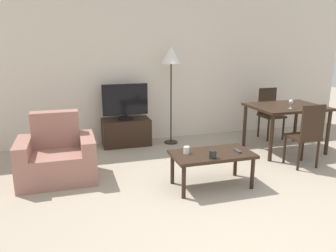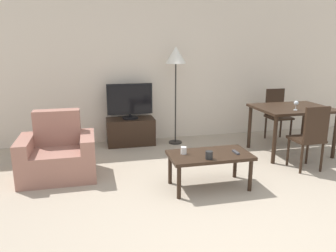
{
  "view_description": "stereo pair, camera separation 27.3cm",
  "coord_description": "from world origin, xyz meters",
  "px_view_note": "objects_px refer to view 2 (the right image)",
  "views": [
    {
      "loc": [
        -1.55,
        -2.63,
        1.77
      ],
      "look_at": [
        -0.27,
        1.61,
        0.65
      ],
      "focal_mm": 35.0,
      "sensor_mm": 36.0,
      "label": 1
    },
    {
      "loc": [
        -1.29,
        -2.7,
        1.77
      ],
      "look_at": [
        -0.27,
        1.61,
        0.65
      ],
      "focal_mm": 35.0,
      "sensor_mm": 36.0,
      "label": 2
    }
  ],
  "objects_px": {
    "armchair": "(58,155)",
    "coffee_table": "(210,158)",
    "wine_glass_left": "(296,104)",
    "dining_chair_near": "(310,135)",
    "cup_white_near": "(209,155)",
    "tv_stand": "(131,131)",
    "remote_primary": "(236,152)",
    "cup_colored_far": "(184,150)",
    "dining_table": "(292,113)",
    "tv": "(130,101)",
    "dining_chair_far": "(277,112)",
    "floor_lamp": "(176,59)"
  },
  "relations": [
    {
      "from": "coffee_table",
      "to": "dining_table",
      "type": "distance_m",
      "value": 2.04
    },
    {
      "from": "armchair",
      "to": "dining_chair_near",
      "type": "bearing_deg",
      "value": -9.99
    },
    {
      "from": "dining_chair_near",
      "to": "armchair",
      "type": "bearing_deg",
      "value": 170.01
    },
    {
      "from": "floor_lamp",
      "to": "cup_colored_far",
      "type": "relative_size",
      "value": 19.27
    },
    {
      "from": "tv_stand",
      "to": "wine_glass_left",
      "type": "bearing_deg",
      "value": -28.73
    },
    {
      "from": "coffee_table",
      "to": "remote_primary",
      "type": "height_order",
      "value": "remote_primary"
    },
    {
      "from": "tv_stand",
      "to": "coffee_table",
      "type": "xyz_separation_m",
      "value": [
        0.74,
        -2.05,
        0.15
      ]
    },
    {
      "from": "tv_stand",
      "to": "coffee_table",
      "type": "bearing_deg",
      "value": -70.27
    },
    {
      "from": "tv_stand",
      "to": "tv",
      "type": "bearing_deg",
      "value": -90.0
    },
    {
      "from": "dining_table",
      "to": "cup_colored_far",
      "type": "bearing_deg",
      "value": -156.53
    },
    {
      "from": "tv_stand",
      "to": "cup_white_near",
      "type": "distance_m",
      "value": 2.34
    },
    {
      "from": "dining_table",
      "to": "dining_chair_far",
      "type": "bearing_deg",
      "value": 75.07
    },
    {
      "from": "dining_chair_near",
      "to": "remote_primary",
      "type": "bearing_deg",
      "value": -168.43
    },
    {
      "from": "dining_chair_near",
      "to": "cup_white_near",
      "type": "height_order",
      "value": "dining_chair_near"
    },
    {
      "from": "tv",
      "to": "dining_table",
      "type": "height_order",
      "value": "tv"
    },
    {
      "from": "tv_stand",
      "to": "tv",
      "type": "distance_m",
      "value": 0.55
    },
    {
      "from": "dining_chair_far",
      "to": "armchair",
      "type": "bearing_deg",
      "value": -166.32
    },
    {
      "from": "dining_table",
      "to": "cup_colored_far",
      "type": "distance_m",
      "value": 2.29
    },
    {
      "from": "dining_table",
      "to": "floor_lamp",
      "type": "distance_m",
      "value": 2.13
    },
    {
      "from": "dining_table",
      "to": "cup_white_near",
      "type": "height_order",
      "value": "dining_table"
    },
    {
      "from": "armchair",
      "to": "coffee_table",
      "type": "height_order",
      "value": "armchair"
    },
    {
      "from": "dining_table",
      "to": "dining_chair_near",
      "type": "xyz_separation_m",
      "value": [
        -0.21,
        -0.77,
        -0.15
      ]
    },
    {
      "from": "coffee_table",
      "to": "dining_table",
      "type": "xyz_separation_m",
      "value": [
        1.77,
        0.98,
        0.29
      ]
    },
    {
      "from": "armchair",
      "to": "tv_stand",
      "type": "xyz_separation_m",
      "value": [
        1.14,
        1.24,
        -0.06
      ]
    },
    {
      "from": "wine_glass_left",
      "to": "coffee_table",
      "type": "bearing_deg",
      "value": -156.12
    },
    {
      "from": "coffee_table",
      "to": "remote_primary",
      "type": "relative_size",
      "value": 6.77
    },
    {
      "from": "tv_stand",
      "to": "wine_glass_left",
      "type": "distance_m",
      "value": 2.81
    },
    {
      "from": "coffee_table",
      "to": "wine_glass_left",
      "type": "height_order",
      "value": "wine_glass_left"
    },
    {
      "from": "armchair",
      "to": "dining_chair_near",
      "type": "distance_m",
      "value": 3.5
    },
    {
      "from": "armchair",
      "to": "wine_glass_left",
      "type": "xyz_separation_m",
      "value": [
        3.54,
        -0.07,
        0.58
      ]
    },
    {
      "from": "coffee_table",
      "to": "cup_colored_far",
      "type": "xyz_separation_m",
      "value": [
        -0.32,
        0.07,
        0.1
      ]
    },
    {
      "from": "dining_chair_far",
      "to": "floor_lamp",
      "type": "bearing_deg",
      "value": 174.34
    },
    {
      "from": "armchair",
      "to": "dining_chair_far",
      "type": "distance_m",
      "value": 3.97
    },
    {
      "from": "dining_table",
      "to": "wine_glass_left",
      "type": "xyz_separation_m",
      "value": [
        -0.11,
        -0.24,
        0.2
      ]
    },
    {
      "from": "armchair",
      "to": "floor_lamp",
      "type": "xyz_separation_m",
      "value": [
        1.94,
        1.13,
        1.21
      ]
    },
    {
      "from": "dining_table",
      "to": "tv_stand",
      "type": "bearing_deg",
      "value": 156.81
    },
    {
      "from": "armchair",
      "to": "floor_lamp",
      "type": "height_order",
      "value": "floor_lamp"
    },
    {
      "from": "armchair",
      "to": "cup_colored_far",
      "type": "height_order",
      "value": "armchair"
    },
    {
      "from": "floor_lamp",
      "to": "wine_glass_left",
      "type": "height_order",
      "value": "floor_lamp"
    },
    {
      "from": "coffee_table",
      "to": "dining_table",
      "type": "height_order",
      "value": "dining_table"
    },
    {
      "from": "coffee_table",
      "to": "cup_white_near",
      "type": "xyz_separation_m",
      "value": [
        -0.08,
        -0.18,
        0.1
      ]
    },
    {
      "from": "dining_chair_far",
      "to": "tv_stand",
      "type": "bearing_deg",
      "value": 173.63
    },
    {
      "from": "coffee_table",
      "to": "dining_chair_near",
      "type": "distance_m",
      "value": 1.59
    },
    {
      "from": "tv",
      "to": "dining_chair_far",
      "type": "height_order",
      "value": "tv"
    },
    {
      "from": "coffee_table",
      "to": "dining_chair_far",
      "type": "height_order",
      "value": "dining_chair_far"
    },
    {
      "from": "tv",
      "to": "coffee_table",
      "type": "height_order",
      "value": "tv"
    },
    {
      "from": "armchair",
      "to": "tv_stand",
      "type": "height_order",
      "value": "armchair"
    },
    {
      "from": "wine_glass_left",
      "to": "tv",
      "type": "bearing_deg",
      "value": 151.31
    },
    {
      "from": "dining_table",
      "to": "remote_primary",
      "type": "relative_size",
      "value": 7.84
    },
    {
      "from": "armchair",
      "to": "wine_glass_left",
      "type": "height_order",
      "value": "wine_glass_left"
    }
  ]
}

